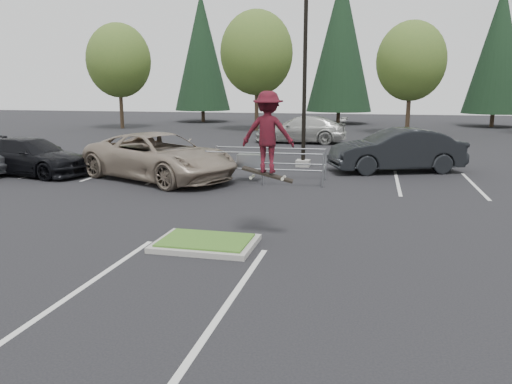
% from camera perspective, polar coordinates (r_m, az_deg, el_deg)
% --- Properties ---
extents(ground, '(120.00, 120.00, 0.00)m').
position_cam_1_polar(ground, '(11.29, -5.76, -6.16)').
color(ground, black).
rests_on(ground, ground).
extents(grass_median, '(2.20, 1.60, 0.16)m').
position_cam_1_polar(grass_median, '(11.27, -5.77, -5.78)').
color(grass_median, gray).
rests_on(grass_median, ground).
extents(stall_lines, '(22.62, 17.60, 0.01)m').
position_cam_1_polar(stall_lines, '(17.24, -3.52, 0.18)').
color(stall_lines, silver).
rests_on(stall_lines, ground).
extents(light_pole, '(0.70, 0.60, 10.12)m').
position_cam_1_polar(light_pole, '(22.38, 5.62, 14.54)').
color(light_pole, gray).
rests_on(light_pole, ground).
extents(decid_a, '(5.44, 5.44, 8.91)m').
position_cam_1_polar(decid_a, '(45.64, -15.38, 14.04)').
color(decid_a, '#38281C').
rests_on(decid_a, ground).
extents(decid_b, '(5.89, 5.89, 9.64)m').
position_cam_1_polar(decid_b, '(41.86, 0.07, 15.32)').
color(decid_b, '#38281C').
rests_on(decid_b, ground).
extents(decid_c, '(5.12, 5.12, 8.38)m').
position_cam_1_polar(decid_c, '(40.09, 17.28, 13.84)').
color(decid_c, '#38281C').
rests_on(decid_c, ground).
extents(conif_a, '(5.72, 5.72, 13.00)m').
position_cam_1_polar(conif_a, '(53.25, -6.22, 15.64)').
color(conif_a, '#38281C').
rests_on(conif_a, ground).
extents(conif_b, '(6.38, 6.38, 14.50)m').
position_cam_1_polar(conif_b, '(50.95, 9.65, 16.57)').
color(conif_b, '#38281C').
rests_on(conif_b, ground).
extents(conif_c, '(5.50, 5.50, 12.50)m').
position_cam_1_polar(conif_c, '(50.84, 26.00, 14.46)').
color(conif_c, '#38281C').
rests_on(conif_c, ground).
extents(cart_corral, '(4.42, 1.73, 1.24)m').
position_cam_1_polar(cart_corral, '(18.83, -0.24, 3.58)').
color(cart_corral, gray).
rests_on(cart_corral, ground).
extents(skateboarder, '(1.22, 0.73, 2.08)m').
position_cam_1_polar(skateboarder, '(11.43, 1.37, 6.78)').
color(skateboarder, black).
rests_on(skateboarder, ground).
extents(car_l_tan, '(7.11, 5.40, 1.79)m').
position_cam_1_polar(car_l_tan, '(19.62, -11.09, 4.05)').
color(car_l_tan, gray).
rests_on(car_l_tan, ground).
extents(car_l_black, '(5.44, 2.91, 1.50)m').
position_cam_1_polar(car_l_black, '(22.25, -24.43, 3.72)').
color(car_l_black, black).
rests_on(car_l_black, ground).
extents(car_r_charc, '(5.81, 3.71, 1.81)m').
position_cam_1_polar(car_r_charc, '(21.81, 15.74, 4.60)').
color(car_r_charc, black).
rests_on(car_r_charc, ground).
extents(car_far_silver, '(5.89, 2.42, 1.70)m').
position_cam_1_polar(car_far_silver, '(32.44, 5.13, 7.13)').
color(car_far_silver, '#B3B3AD').
rests_on(car_far_silver, ground).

